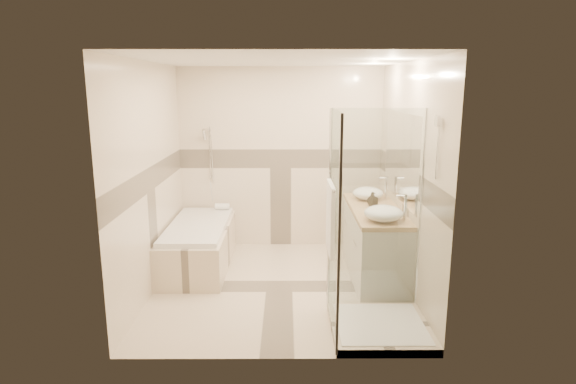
{
  "coord_description": "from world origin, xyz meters",
  "views": [
    {
      "loc": [
        0.08,
        -5.14,
        2.23
      ],
      "look_at": [
        0.1,
        0.25,
        1.05
      ],
      "focal_mm": 30.0,
      "sensor_mm": 36.0,
      "label": 1
    }
  ],
  "objects_px": {
    "bathtub": "(199,243)",
    "amenity_bottle_a": "(373,200)",
    "vessel_sink_far": "(384,213)",
    "amenity_bottle_b": "(372,199)",
    "shower_enclosure": "(368,278)",
    "vessel_sink_near": "(368,193)",
    "vanity": "(374,242)"
  },
  "relations": [
    {
      "from": "vessel_sink_near",
      "to": "amenity_bottle_a",
      "type": "distance_m",
      "value": 0.38
    },
    {
      "from": "bathtub",
      "to": "amenity_bottle_a",
      "type": "xyz_separation_m",
      "value": [
        2.13,
        -0.3,
        0.63
      ]
    },
    {
      "from": "shower_enclosure",
      "to": "vessel_sink_far",
      "type": "bearing_deg",
      "value": 69.03
    },
    {
      "from": "bathtub",
      "to": "shower_enclosure",
      "type": "relative_size",
      "value": 0.83
    },
    {
      "from": "bathtub",
      "to": "amenity_bottle_a",
      "type": "distance_m",
      "value": 2.24
    },
    {
      "from": "vanity",
      "to": "shower_enclosure",
      "type": "distance_m",
      "value": 1.31
    },
    {
      "from": "shower_enclosure",
      "to": "amenity_bottle_b",
      "type": "xyz_separation_m",
      "value": [
        0.27,
        1.4,
        0.42
      ]
    },
    {
      "from": "bathtub",
      "to": "shower_enclosure",
      "type": "distance_m",
      "value": 2.47
    },
    {
      "from": "vanity",
      "to": "vessel_sink_far",
      "type": "relative_size",
      "value": 3.95
    },
    {
      "from": "vanity",
      "to": "shower_enclosure",
      "type": "height_order",
      "value": "shower_enclosure"
    },
    {
      "from": "bathtub",
      "to": "amenity_bottle_b",
      "type": "distance_m",
      "value": 2.23
    },
    {
      "from": "vessel_sink_far",
      "to": "amenity_bottle_b",
      "type": "relative_size",
      "value": 2.58
    },
    {
      "from": "bathtub",
      "to": "shower_enclosure",
      "type": "bearing_deg",
      "value": -41.1
    },
    {
      "from": "amenity_bottle_b",
      "to": "amenity_bottle_a",
      "type": "bearing_deg",
      "value": -90.0
    },
    {
      "from": "vanity",
      "to": "amenity_bottle_a",
      "type": "xyz_separation_m",
      "value": [
        -0.02,
        0.05,
        0.51
      ]
    },
    {
      "from": "amenity_bottle_a",
      "to": "vanity",
      "type": "bearing_deg",
      "value": -68.1
    },
    {
      "from": "amenity_bottle_a",
      "to": "shower_enclosure",
      "type": "bearing_deg",
      "value": -101.67
    },
    {
      "from": "bathtub",
      "to": "vanity",
      "type": "distance_m",
      "value": 2.18
    },
    {
      "from": "amenity_bottle_b",
      "to": "bathtub",
      "type": "bearing_deg",
      "value": 174.05
    },
    {
      "from": "shower_enclosure",
      "to": "vessel_sink_far",
      "type": "height_order",
      "value": "shower_enclosure"
    },
    {
      "from": "shower_enclosure",
      "to": "vessel_sink_far",
      "type": "relative_size",
      "value": 4.98
    },
    {
      "from": "vanity",
      "to": "vessel_sink_far",
      "type": "distance_m",
      "value": 0.75
    },
    {
      "from": "amenity_bottle_a",
      "to": "vessel_sink_far",
      "type": "bearing_deg",
      "value": -90.0
    },
    {
      "from": "bathtub",
      "to": "vanity",
      "type": "xyz_separation_m",
      "value": [
        2.15,
        -0.35,
        0.12
      ]
    },
    {
      "from": "vessel_sink_far",
      "to": "amenity_bottle_b",
      "type": "xyz_separation_m",
      "value": [
        0.0,
        0.69,
        -0.0
      ]
    },
    {
      "from": "vessel_sink_far",
      "to": "amenity_bottle_a",
      "type": "distance_m",
      "value": 0.61
    },
    {
      "from": "shower_enclosure",
      "to": "vanity",
      "type": "bearing_deg",
      "value": 77.03
    },
    {
      "from": "vessel_sink_near",
      "to": "amenity_bottle_b",
      "type": "xyz_separation_m",
      "value": [
        0.0,
        -0.31,
        0.0
      ]
    },
    {
      "from": "vessel_sink_far",
      "to": "bathtub",
      "type": "bearing_deg",
      "value": 156.89
    },
    {
      "from": "shower_enclosure",
      "to": "vessel_sink_far",
      "type": "distance_m",
      "value": 0.87
    },
    {
      "from": "bathtub",
      "to": "vessel_sink_far",
      "type": "bearing_deg",
      "value": -23.11
    },
    {
      "from": "bathtub",
      "to": "vessel_sink_near",
      "type": "relative_size",
      "value": 4.43
    }
  ]
}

